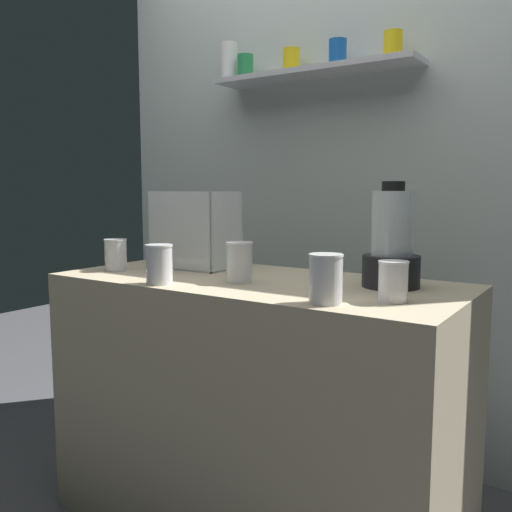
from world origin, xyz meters
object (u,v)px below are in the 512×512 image
object	(u,v)px
carrot_display_bin	(195,244)
juice_cup_beet_right	(326,282)
blender_pitcher	(392,246)
juice_cup_orange_middle	(239,265)
juice_cup_pomegranate_left	(159,266)
juice_cup_carrot_far_right	(393,284)
juice_cup_beet_far_left	(116,256)

from	to	relation	value
carrot_display_bin	juice_cup_beet_right	bearing A→B (deg)	-24.96
carrot_display_bin	juice_cup_beet_right	world-z (taller)	carrot_display_bin
blender_pitcher	juice_cup_beet_right	size ratio (longest dim) A/B	2.46
blender_pitcher	juice_cup_orange_middle	distance (m)	0.49
juice_cup_orange_middle	juice_cup_beet_right	xyz separation A→B (m)	(0.39, -0.15, -0.00)
juice_cup_beet_right	juice_cup_pomegranate_left	bearing A→B (deg)	-178.19
juice_cup_pomegranate_left	juice_cup_beet_right	distance (m)	0.59
juice_cup_pomegranate_left	juice_cup_carrot_far_right	distance (m)	0.74
juice_cup_carrot_far_right	juice_cup_beet_right	bearing A→B (deg)	-138.85
juice_cup_beet_right	juice_cup_orange_middle	bearing A→B (deg)	158.94
juice_cup_beet_far_left	juice_cup_beet_right	world-z (taller)	juice_cup_beet_right
juice_cup_beet_far_left	juice_cup_pomegranate_left	distance (m)	0.38
juice_cup_carrot_far_right	carrot_display_bin	bearing A→B (deg)	165.86
carrot_display_bin	juice_cup_beet_far_left	size ratio (longest dim) A/B	2.63
juice_cup_beet_far_left	juice_cup_orange_middle	world-z (taller)	juice_cup_orange_middle
juice_cup_orange_middle	juice_cup_pomegranate_left	bearing A→B (deg)	-139.47
blender_pitcher	juice_cup_beet_far_left	distance (m)	1.03
juice_cup_beet_far_left	juice_cup_beet_right	distance (m)	0.95
juice_cup_orange_middle	juice_cup_carrot_far_right	distance (m)	0.53
juice_cup_beet_right	juice_cup_carrot_far_right	distance (m)	0.19
blender_pitcher	juice_cup_pomegranate_left	distance (m)	0.74
juice_cup_beet_far_left	juice_cup_beet_right	xyz separation A→B (m)	(0.94, -0.11, 0.00)
blender_pitcher	juice_cup_orange_middle	xyz separation A→B (m)	(-0.45, -0.20, -0.07)
juice_cup_beet_far_left	juice_cup_pomegranate_left	xyz separation A→B (m)	(0.35, -0.13, 0.00)
carrot_display_bin	juice_cup_carrot_far_right	size ratio (longest dim) A/B	2.80
juice_cup_pomegranate_left	juice_cup_beet_far_left	bearing A→B (deg)	159.37
carrot_display_bin	juice_cup_beet_far_left	distance (m)	0.31
carrot_display_bin	blender_pitcher	world-z (taller)	blender_pitcher
juice_cup_orange_middle	juice_cup_beet_right	size ratio (longest dim) A/B	1.00
blender_pitcher	juice_cup_pomegranate_left	bearing A→B (deg)	-150.42
carrot_display_bin	juice_cup_pomegranate_left	xyz separation A→B (m)	(0.15, -0.36, -0.04)
carrot_display_bin	juice_cup_pomegranate_left	world-z (taller)	carrot_display_bin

